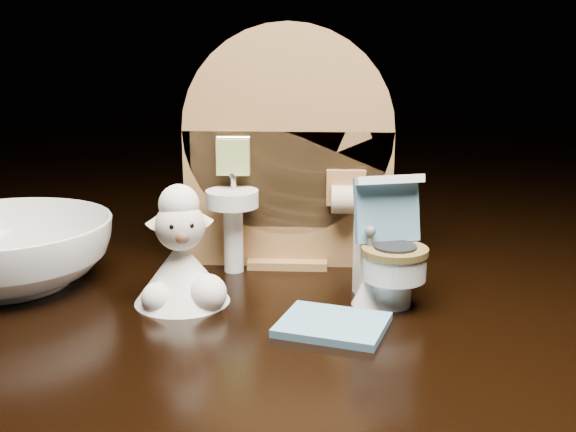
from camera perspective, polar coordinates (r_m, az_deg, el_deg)
name	(u,v)px	position (r m, az deg, el deg)	size (l,w,h in m)	color
backdrop_panel	(287,162)	(0.45, -0.09, 4.29)	(0.13, 0.05, 0.15)	#996C3D
toy_toilet	(389,256)	(0.40, 7.96, -3.14)	(0.04, 0.05, 0.07)	white
bath_mat	(333,325)	(0.37, 3.55, -8.58)	(0.05, 0.04, 0.00)	#56849E
toilet_brush	(369,284)	(0.40, 6.41, -5.36)	(0.02, 0.02, 0.04)	white
plush_lamb	(182,262)	(0.40, -8.39, -3.61)	(0.05, 0.05, 0.07)	white
ceramic_bowl	(6,253)	(0.45, -21.40, -2.74)	(0.12, 0.12, 0.04)	white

